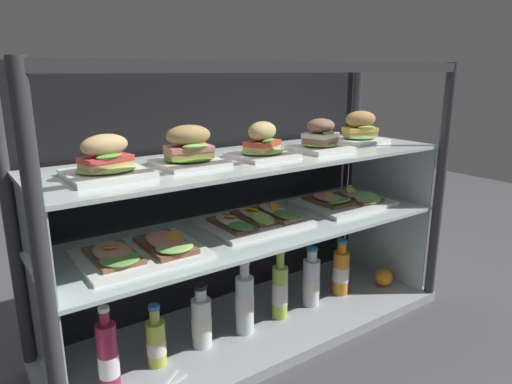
% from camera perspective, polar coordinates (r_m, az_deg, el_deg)
% --- Properties ---
extents(ground_plane, '(6.00, 6.00, 0.02)m').
position_cam_1_polar(ground_plane, '(1.72, 0.00, -17.06)').
color(ground_plane, '#444449').
rests_on(ground_plane, ground).
extents(case_base_deck, '(1.44, 0.48, 0.04)m').
position_cam_1_polar(case_base_deck, '(1.71, 0.00, -16.25)').
color(case_base_deck, '#9DA3A9').
rests_on(case_base_deck, ground).
extents(case_frame, '(1.44, 0.48, 0.93)m').
position_cam_1_polar(case_frame, '(1.61, -2.57, 0.83)').
color(case_frame, '#333338').
rests_on(case_frame, ground).
extents(riser_lower_tier, '(1.36, 0.40, 0.35)m').
position_cam_1_polar(riser_lower_tier, '(1.62, 0.00, -10.45)').
color(riser_lower_tier, silver).
rests_on(riser_lower_tier, case_base_deck).
extents(shelf_lower_glass, '(1.38, 0.42, 0.01)m').
position_cam_1_polar(shelf_lower_glass, '(1.55, 0.00, -4.48)').
color(shelf_lower_glass, silver).
rests_on(shelf_lower_glass, riser_lower_tier).
extents(riser_upper_tier, '(1.36, 0.40, 0.23)m').
position_cam_1_polar(riser_upper_tier, '(1.51, 0.00, -0.21)').
color(riser_upper_tier, silver).
rests_on(riser_upper_tier, shelf_lower_glass).
extents(shelf_upper_glass, '(1.38, 0.42, 0.01)m').
position_cam_1_polar(shelf_upper_glass, '(1.49, 0.00, 4.23)').
color(shelf_upper_glass, silver).
rests_on(shelf_upper_glass, riser_upper_tier).
extents(plated_roll_sandwich_right_of_center, '(0.20, 0.20, 0.11)m').
position_cam_1_polar(plated_roll_sandwich_right_of_center, '(1.25, -18.12, 3.48)').
color(plated_roll_sandwich_right_of_center, white).
rests_on(plated_roll_sandwich_right_of_center, shelf_upper_glass).
extents(plated_roll_sandwich_near_left_corner, '(0.19, 0.19, 0.12)m').
position_cam_1_polar(plated_roll_sandwich_near_left_corner, '(1.35, -8.28, 5.25)').
color(plated_roll_sandwich_near_left_corner, white).
rests_on(plated_roll_sandwich_near_left_corner, shelf_upper_glass).
extents(plated_roll_sandwich_far_left, '(0.18, 0.18, 0.11)m').
position_cam_1_polar(plated_roll_sandwich_far_left, '(1.46, 0.79, 5.98)').
color(plated_roll_sandwich_far_left, white).
rests_on(plated_roll_sandwich_far_left, shelf_upper_glass).
extents(plated_roll_sandwich_center, '(0.17, 0.17, 0.11)m').
position_cam_1_polar(plated_roll_sandwich_center, '(1.60, 8.01, 6.60)').
color(plated_roll_sandwich_center, white).
rests_on(plated_roll_sandwich_center, shelf_upper_glass).
extents(plated_roll_sandwich_mid_right, '(0.17, 0.17, 0.12)m').
position_cam_1_polar(plated_roll_sandwich_mid_right, '(1.83, 12.79, 7.52)').
color(plated_roll_sandwich_mid_right, white).
rests_on(plated_roll_sandwich_mid_right, shelf_upper_glass).
extents(open_sandwich_tray_left_of_center, '(0.34, 0.26, 0.06)m').
position_cam_1_polar(open_sandwich_tray_left_of_center, '(1.34, -13.88, -7.04)').
color(open_sandwich_tray_left_of_center, white).
rests_on(open_sandwich_tray_left_of_center, shelf_lower_glass).
extents(open_sandwich_tray_mid_right, '(0.34, 0.26, 0.06)m').
position_cam_1_polar(open_sandwich_tray_mid_right, '(1.56, -0.02, -3.42)').
color(open_sandwich_tray_mid_right, white).
rests_on(open_sandwich_tray_mid_right, shelf_lower_glass).
extents(open_sandwich_tray_near_left_corner, '(0.34, 0.26, 0.06)m').
position_cam_1_polar(open_sandwich_tray_near_left_corner, '(1.81, 10.92, -1.05)').
color(open_sandwich_tray_near_left_corner, white).
rests_on(open_sandwich_tray_near_left_corner, shelf_lower_glass).
extents(juice_bottle_front_middle, '(0.06, 0.06, 0.25)m').
position_cam_1_polar(juice_bottle_front_middle, '(1.41, -17.90, -18.86)').
color(juice_bottle_front_middle, '#9E2044').
rests_on(juice_bottle_front_middle, case_base_deck).
extents(juice_bottle_tucked_behind, '(0.06, 0.06, 0.20)m').
position_cam_1_polar(juice_bottle_tucked_behind, '(1.48, -12.29, -17.72)').
color(juice_bottle_tucked_behind, '#BCCD46').
rests_on(juice_bottle_tucked_behind, case_base_deck).
extents(juice_bottle_back_left, '(0.07, 0.07, 0.21)m').
position_cam_1_polar(juice_bottle_back_left, '(1.54, -6.78, -15.65)').
color(juice_bottle_back_left, white).
rests_on(juice_bottle_back_left, case_base_deck).
extents(juice_bottle_front_left_end, '(0.06, 0.06, 0.26)m').
position_cam_1_polar(juice_bottle_front_left_end, '(1.59, -1.42, -13.58)').
color(juice_bottle_front_left_end, white).
rests_on(juice_bottle_front_left_end, case_base_deck).
extents(juice_bottle_front_right_end, '(0.06, 0.06, 0.26)m').
position_cam_1_polar(juice_bottle_front_right_end, '(1.68, 2.98, -12.13)').
color(juice_bottle_front_right_end, '#ADD24D').
rests_on(juice_bottle_front_right_end, case_base_deck).
extents(juice_bottle_back_center, '(0.07, 0.07, 0.23)m').
position_cam_1_polar(juice_bottle_back_center, '(1.78, 6.86, -10.93)').
color(juice_bottle_back_center, silver).
rests_on(juice_bottle_back_center, case_base_deck).
extents(juice_bottle_front_second, '(0.07, 0.07, 0.22)m').
position_cam_1_polar(juice_bottle_front_second, '(1.88, 10.49, -9.66)').
color(juice_bottle_front_second, orange).
rests_on(juice_bottle_front_second, case_base_deck).
extents(orange_fruit_beside_bottles, '(0.07, 0.07, 0.07)m').
position_cam_1_polar(orange_fruit_beside_bottles, '(2.00, 15.57, -10.16)').
color(orange_fruit_beside_bottles, orange).
rests_on(orange_fruit_beside_bottles, case_base_deck).
extents(orange_fruit_near_left_post, '(0.07, 0.07, 0.07)m').
position_cam_1_polar(orange_fruit_near_left_post, '(2.05, 10.58, -9.22)').
color(orange_fruit_near_left_post, orange).
rests_on(orange_fruit_near_left_post, case_base_deck).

